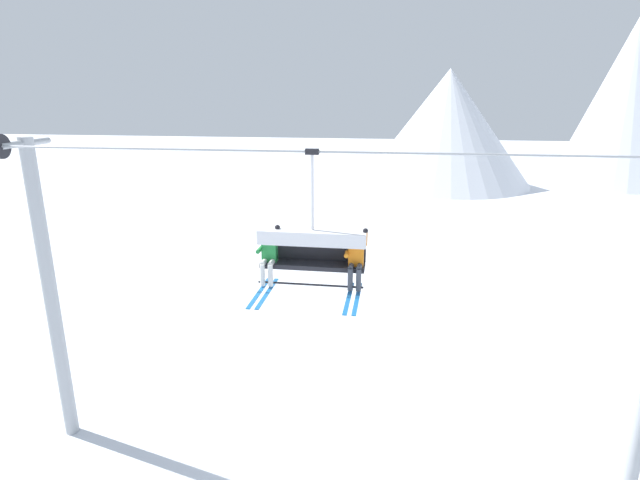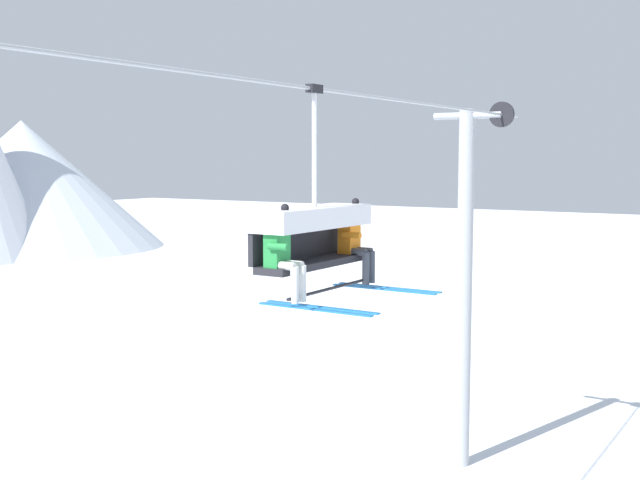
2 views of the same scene
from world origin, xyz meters
name	(u,v)px [view 2 (image 2 of 2)]	position (x,y,z in m)	size (l,w,h in m)	color
mountain_peak_east	(23,184)	(32.22, 48.38, 5.15)	(22.34, 22.34, 10.30)	silver
lift_tower_far	(465,281)	(7.21, -0.02, 4.37)	(0.36, 1.88, 8.40)	#9EA3A8
lift_cable	(324,90)	(-0.15, -0.80, 8.12)	(16.72, 0.05, 0.05)	#9EA3A8
chairlift_chair	(310,227)	(-0.40, -0.73, 6.18)	(2.32, 0.74, 2.87)	#232328
skier_green	(285,254)	(-1.35, -0.94, 5.90)	(0.48, 1.70, 1.34)	#23843D
skier_orange	(356,242)	(0.55, -0.94, 5.90)	(0.48, 1.70, 1.34)	orange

